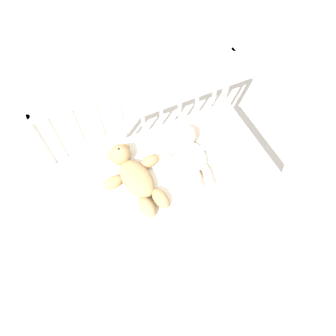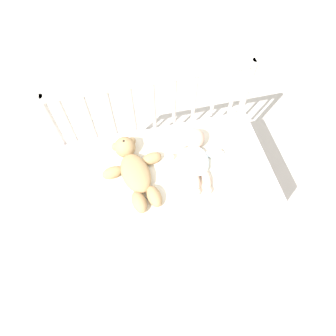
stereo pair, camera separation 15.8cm
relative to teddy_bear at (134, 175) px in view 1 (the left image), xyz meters
name	(u,v)px [view 1 (the left image)]	position (x,y,z in m)	size (l,w,h in m)	color
ground_plane	(169,212)	(0.18, -0.05, -0.60)	(12.00, 12.00, 0.00)	silver
crib_mattress	(169,196)	(0.18, -0.05, -0.32)	(1.13, 0.65, 0.55)	silver
crib_rail	(143,118)	(0.18, 0.30, 0.05)	(1.13, 0.04, 0.93)	beige
blanket	(165,171)	(0.17, -0.02, -0.04)	(0.85, 0.52, 0.01)	silver
teddy_bear	(134,175)	(0.00, 0.00, 0.00)	(0.34, 0.46, 0.12)	tan
baby	(192,150)	(0.35, 0.01, 0.00)	(0.32, 0.39, 0.12)	white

